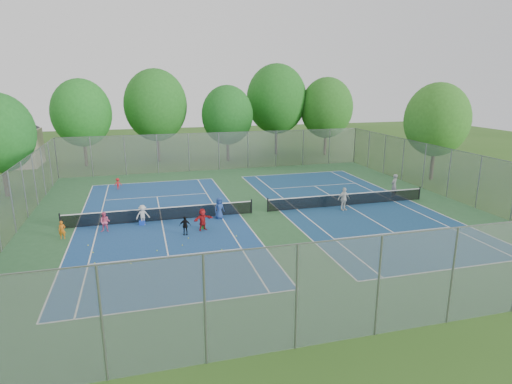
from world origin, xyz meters
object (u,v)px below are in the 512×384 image
ball_hopper (203,225)px  instructor (394,185)px  net_right (347,200)px  ball_crate (142,223)px  net_left (161,214)px

ball_hopper → instructor: instructor is taller
net_right → instructor: (4.91, 1.37, 0.49)m
net_right → ball_crate: size_ratio=36.90×
ball_crate → instructor: (20.20, 1.90, 0.80)m
net_left → net_right: bearing=0.0°
net_right → instructor: bearing=15.6°
ball_crate → net_right: bearing=2.0°
net_left → instructor: size_ratio=6.79×
net_left → ball_crate: bearing=-157.8°
ball_hopper → instructor: (16.38, 3.79, 0.68)m
instructor → net_right: bearing=-14.7°
instructor → net_left: bearing=-26.1°
instructor → ball_hopper: bearing=-17.3°
net_left → instructor: instructor is taller
net_left → net_right: same height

